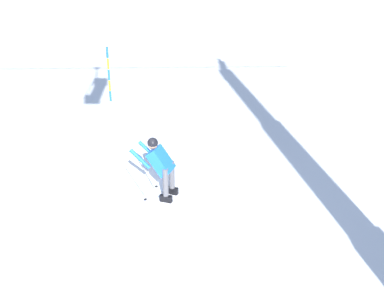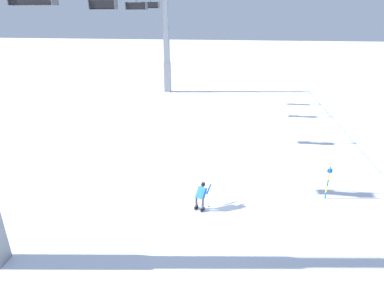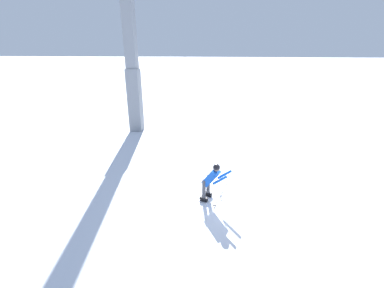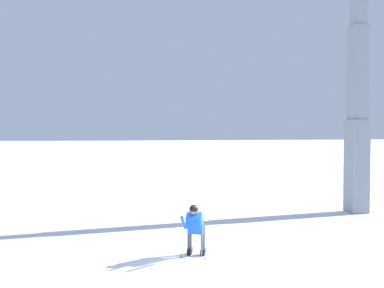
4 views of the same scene
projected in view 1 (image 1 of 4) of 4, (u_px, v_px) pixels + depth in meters
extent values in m
plane|color=white|center=(129.00, 208.00, 10.92)|extent=(260.00, 260.00, 0.00)
cube|color=white|center=(166.00, 202.00, 11.16)|extent=(1.57, 0.68, 0.01)
cube|color=black|center=(166.00, 198.00, 11.13)|extent=(0.30, 0.20, 0.16)
cylinder|color=#4C4C51|center=(166.00, 182.00, 10.95)|extent=(0.13, 0.13, 0.68)
cube|color=white|center=(172.00, 194.00, 11.49)|extent=(1.57, 0.68, 0.01)
cube|color=black|center=(172.00, 191.00, 11.45)|extent=(0.30, 0.20, 0.16)
cylinder|color=#4C4C51|center=(172.00, 175.00, 11.28)|extent=(0.13, 0.13, 0.68)
cube|color=blue|center=(161.00, 161.00, 11.00)|extent=(0.69, 0.60, 0.66)
sphere|color=#997051|center=(153.00, 144.00, 10.89)|extent=(0.23, 0.23, 0.23)
sphere|color=black|center=(153.00, 143.00, 10.88)|extent=(0.24, 0.24, 0.24)
cylinder|color=blue|center=(140.00, 159.00, 10.89)|extent=(0.50, 0.26, 0.44)
cylinder|color=gray|center=(138.00, 183.00, 11.11)|extent=(0.50, 0.08, 1.16)
cylinder|color=black|center=(145.00, 199.00, 11.17)|extent=(0.07, 0.07, 0.01)
cylinder|color=blue|center=(148.00, 151.00, 11.28)|extent=(0.50, 0.26, 0.44)
cylinder|color=gray|center=(148.00, 172.00, 11.58)|extent=(0.42, 0.31, 1.16)
cylinder|color=black|center=(156.00, 186.00, 11.72)|extent=(0.07, 0.07, 0.01)
cylinder|color=blue|center=(110.00, 96.00, 17.37)|extent=(0.07, 0.07, 0.39)
cylinder|color=yellow|center=(110.00, 85.00, 17.21)|extent=(0.07, 0.07, 0.39)
cylinder|color=blue|center=(109.00, 75.00, 17.04)|extent=(0.07, 0.07, 0.39)
cylinder|color=yellow|center=(108.00, 64.00, 16.88)|extent=(0.07, 0.07, 0.39)
cylinder|color=blue|center=(107.00, 53.00, 16.72)|extent=(0.07, 0.07, 0.39)
cylinder|color=blue|center=(107.00, 54.00, 16.74)|extent=(0.02, 0.28, 0.28)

